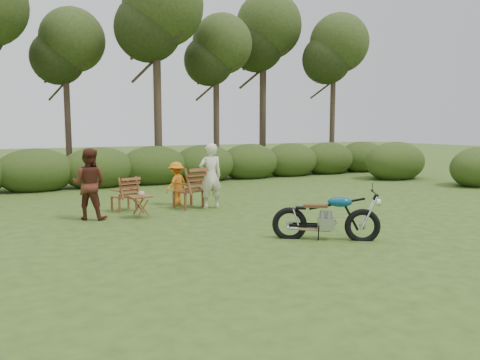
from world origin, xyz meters
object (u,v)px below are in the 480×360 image
motorcycle (325,239)px  adult_b (91,219)px  side_table (141,207)px  lawn_chair_right (188,208)px  lawn_chair_left (124,211)px  child (177,205)px  cup (141,194)px  adult_a (211,208)px

motorcycle → adult_b: (-3.53, 4.02, 0.00)m
side_table → lawn_chair_right: bearing=26.1°
adult_b → lawn_chair_left: bearing=-111.4°
side_table → child: 1.84m
cup → child: 1.90m
side_table → child: bearing=43.2°
lawn_chair_right → cup: 1.71m
lawn_chair_right → adult_b: adult_b is taller
lawn_chair_left → side_table: side_table is taller
side_table → adult_b: 1.16m
adult_a → child: 1.05m
child → side_table: bearing=11.4°
motorcycle → lawn_chair_right: (-1.01, 4.37, 0.00)m
adult_b → side_table: bearing=-167.5°
adult_b → adult_a: bearing=-147.8°
lawn_chair_right → adult_b: size_ratio=0.65×
lawn_chair_left → cup: bearing=82.3°
lawn_chair_right → child: bearing=-92.8°
lawn_chair_left → side_table: bearing=81.3°
lawn_chair_left → adult_a: adult_a is taller
motorcycle → side_table: bearing=159.3°
motorcycle → lawn_chair_left: bearing=153.9°
side_table → adult_b: size_ratio=0.32×
child → lawn_chair_right: bearing=71.8°
motorcycle → adult_a: size_ratio=1.12×
cup → adult_b: adult_b is taller
adult_a → child: (-0.62, 0.85, 0.00)m
lawn_chair_left → cup: cup is taller
cup → lawn_chair_right: bearing=26.7°
side_table → child: (1.33, 1.25, -0.26)m
motorcycle → adult_a: (-0.52, 4.05, 0.00)m
side_table → adult_a: size_ratio=0.31×
cup → adult_a: (1.93, 0.41, -0.56)m
adult_a → adult_b: (-3.01, -0.03, 0.00)m
motorcycle → lawn_chair_left: (-2.59, 4.74, 0.00)m
adult_a → lawn_chair_right: bearing=-29.8°
side_table → child: child is taller
lawn_chair_left → adult_a: 2.18m
lawn_chair_right → cup: cup is taller
motorcycle → adult_b: adult_b is taller
adult_a → cup: bearing=15.0°
lawn_chair_right → lawn_chair_left: (-1.57, 0.37, 0.00)m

